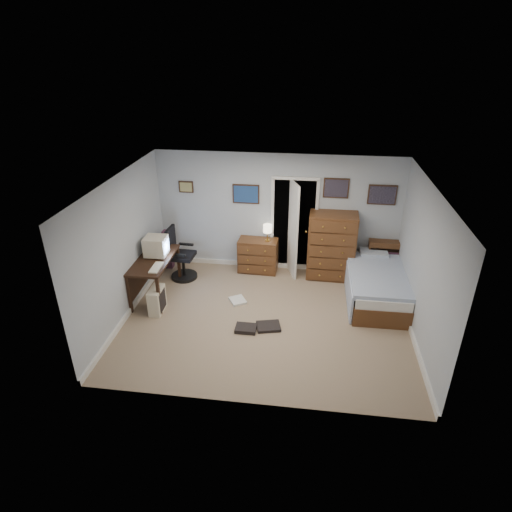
{
  "coord_description": "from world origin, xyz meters",
  "views": [
    {
      "loc": [
        0.64,
        -6.27,
        4.44
      ],
      "look_at": [
        -0.22,
        0.3,
        1.1
      ],
      "focal_mm": 30.0,
      "sensor_mm": 36.0,
      "label": 1
    }
  ],
  "objects": [
    {
      "name": "pc_tower",
      "position": [
        -2.0,
        -0.0,
        0.24
      ],
      "size": [
        0.22,
        0.44,
        0.47
      ],
      "rotation": [
        0.0,
        0.0,
        0.01
      ],
      "color": "beige",
      "rests_on": "floor"
    },
    {
      "name": "doorway",
      "position": [
        0.35,
        2.27,
        1.0
      ],
      "size": [
        0.96,
        1.12,
        2.05
      ],
      "color": "black",
      "rests_on": "floor"
    },
    {
      "name": "low_dresser",
      "position": [
        -0.38,
        1.77,
        0.36
      ],
      "size": [
        0.84,
        0.45,
        0.73
      ],
      "primitive_type": "cube",
      "rotation": [
        0.0,
        0.0,
        -0.05
      ],
      "color": "#57351B",
      "rests_on": "floor"
    },
    {
      "name": "crt_monitor",
      "position": [
        -2.18,
        0.7,
        0.98
      ],
      "size": [
        0.41,
        0.38,
        0.38
      ],
      "rotation": [
        0.0,
        0.0,
        0.01
      ],
      "color": "beige",
      "rests_on": "computer_desk"
    },
    {
      "name": "headboard_bookcase",
      "position": [
        2.35,
        1.86,
        0.43
      ],
      "size": [
        0.91,
        0.26,
        0.81
      ],
      "rotation": [
        0.0,
        0.0,
        -0.03
      ],
      "color": "#57351B",
      "rests_on": "floor"
    },
    {
      "name": "media_stack",
      "position": [
        -2.32,
        1.7,
        0.43
      ],
      "size": [
        0.17,
        0.17,
        0.86
      ],
      "primitive_type": "cube",
      "rotation": [
        0.0,
        0.0,
        -0.01
      ],
      "color": "maroon",
      "rests_on": "floor"
    },
    {
      "name": "tall_dresser",
      "position": [
        1.14,
        1.75,
        0.7
      ],
      "size": [
        0.97,
        0.59,
        1.4
      ],
      "primitive_type": "cube",
      "rotation": [
        0.0,
        0.0,
        -0.03
      ],
      "color": "#57351B",
      "rests_on": "floor"
    },
    {
      "name": "bed",
      "position": [
        1.98,
        0.97,
        0.31
      ],
      "size": [
        1.08,
        1.99,
        0.65
      ],
      "rotation": [
        0.0,
        0.0,
        0.0
      ],
      "color": "#57351B",
      "rests_on": "floor"
    },
    {
      "name": "floor_clutter",
      "position": [
        -0.23,
        -0.13,
        0.03
      ],
      "size": [
        1.1,
        1.21,
        0.07
      ],
      "rotation": [
        0.0,
        0.0,
        -0.21
      ],
      "color": "black",
      "rests_on": "floor"
    },
    {
      "name": "table_lamp",
      "position": [
        -0.18,
        1.78,
        0.99
      ],
      "size": [
        0.19,
        0.19,
        0.35
      ],
      "rotation": [
        0.0,
        0.0,
        -0.05
      ],
      "color": "gold",
      "rests_on": "low_dresser"
    },
    {
      "name": "office_chair",
      "position": [
        -1.93,
        1.28,
        0.43
      ],
      "size": [
        0.57,
        0.57,
        1.11
      ],
      "rotation": [
        0.0,
        0.0,
        -0.06
      ],
      "color": "black",
      "rests_on": "floor"
    },
    {
      "name": "wall_posters",
      "position": [
        0.57,
        1.98,
        1.75
      ],
      "size": [
        4.38,
        0.04,
        0.6
      ],
      "color": "#331E11",
      "rests_on": "floor"
    },
    {
      "name": "computer_desk",
      "position": [
        -2.29,
        0.55,
        0.61
      ],
      "size": [
        0.65,
        1.37,
        0.79
      ],
      "rotation": [
        0.0,
        0.0,
        0.01
      ],
      "color": "black",
      "rests_on": "floor"
    },
    {
      "name": "floor",
      "position": [
        0.0,
        0.0,
        -0.01
      ],
      "size": [
        5.0,
        4.0,
        0.02
      ],
      "primitive_type": "cube",
      "color": "gray",
      "rests_on": "ground"
    },
    {
      "name": "keyboard",
      "position": [
        -2.02,
        0.2,
        0.8
      ],
      "size": [
        0.16,
        0.42,
        0.03
      ],
      "primitive_type": "cube",
      "rotation": [
        0.0,
        0.0,
        0.01
      ],
      "color": "beige",
      "rests_on": "computer_desk"
    }
  ]
}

